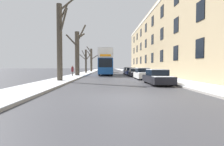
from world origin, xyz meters
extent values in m
plane|color=#424247|center=(0.00, 0.00, 0.00)|extent=(320.00, 320.00, 0.00)
cube|color=gray|center=(-6.04, 53.00, 0.07)|extent=(2.99, 130.00, 0.13)
cube|color=white|center=(-6.04, 53.00, 0.15)|extent=(2.96, 130.00, 0.03)
cube|color=gray|center=(6.04, 53.00, 0.07)|extent=(2.99, 130.00, 0.13)
cube|color=white|center=(6.04, 53.00, 0.15)|extent=(2.96, 130.00, 0.03)
cube|color=tan|center=(12.04, 26.72, 6.36)|extent=(9.00, 50.57, 12.72)
cube|color=black|center=(7.51, 7.25, 3.22)|extent=(0.08, 1.40, 1.80)
cube|color=black|center=(7.51, 12.82, 3.22)|extent=(0.08, 1.40, 1.80)
cube|color=black|center=(7.51, 18.38, 3.22)|extent=(0.08, 1.40, 1.80)
cube|color=black|center=(7.51, 23.94, 3.22)|extent=(0.08, 1.40, 1.80)
cube|color=black|center=(7.51, 29.50, 3.22)|extent=(0.08, 1.40, 1.80)
cube|color=black|center=(7.51, 35.07, 3.22)|extent=(0.08, 1.40, 1.80)
cube|color=black|center=(7.51, 40.63, 3.22)|extent=(0.08, 1.40, 1.80)
cube|color=black|center=(7.51, 46.19, 3.22)|extent=(0.08, 1.40, 1.80)
cube|color=black|center=(7.51, 7.25, 6.62)|extent=(0.08, 1.40, 1.80)
cube|color=black|center=(7.51, 12.82, 6.62)|extent=(0.08, 1.40, 1.80)
cube|color=black|center=(7.51, 18.38, 6.62)|extent=(0.08, 1.40, 1.80)
cube|color=black|center=(7.51, 23.94, 6.62)|extent=(0.08, 1.40, 1.80)
cube|color=black|center=(7.51, 29.50, 6.62)|extent=(0.08, 1.40, 1.80)
cube|color=black|center=(7.51, 35.07, 6.62)|extent=(0.08, 1.40, 1.80)
cube|color=black|center=(7.51, 40.63, 6.62)|extent=(0.08, 1.40, 1.80)
cube|color=black|center=(7.51, 46.19, 6.62)|extent=(0.08, 1.40, 1.80)
cube|color=black|center=(7.51, 18.38, 10.01)|extent=(0.08, 1.40, 1.80)
cube|color=black|center=(7.51, 23.94, 10.01)|extent=(0.08, 1.40, 1.80)
cube|color=black|center=(7.51, 29.50, 10.01)|extent=(0.08, 1.40, 1.80)
cube|color=black|center=(7.51, 35.07, 10.01)|extent=(0.08, 1.40, 1.80)
cube|color=black|center=(7.51, 40.63, 10.01)|extent=(0.08, 1.40, 1.80)
cube|color=black|center=(7.51, 46.19, 10.01)|extent=(0.08, 1.40, 1.80)
cube|color=beige|center=(7.50, 26.72, 12.20)|extent=(0.12, 49.56, 0.44)
cylinder|color=#423A30|center=(-5.76, 9.41, 3.93)|extent=(0.55, 0.55, 7.86)
cylinder|color=#423A30|center=(-5.42, 9.84, 7.12)|extent=(0.93, 1.10, 2.27)
cylinder|color=#423A30|center=(-5.27, 8.97, 5.88)|extent=(1.23, 1.14, 2.69)
cylinder|color=#423A30|center=(-4.72, 9.71, 8.19)|extent=(2.25, 0.82, 2.16)
cylinder|color=#423A30|center=(-5.83, 20.24, 3.62)|extent=(0.72, 0.72, 7.25)
cylinder|color=#423A30|center=(-5.73, 20.80, 5.92)|extent=(0.48, 1.37, 1.96)
cylinder|color=#423A30|center=(-6.76, 20.58, 5.88)|extent=(2.12, 0.97, 2.11)
cylinder|color=#423A30|center=(-5.34, 20.97, 6.63)|extent=(1.25, 1.71, 1.31)
cylinder|color=#423A30|center=(-5.15, 20.26, 6.92)|extent=(1.59, 0.29, 2.98)
cylinder|color=#423A30|center=(-5.83, 32.03, 2.75)|extent=(0.44, 0.44, 5.50)
cylinder|color=#423A30|center=(-5.39, 32.39, 3.70)|extent=(1.06, 0.91, 1.41)
cylinder|color=#423A30|center=(-6.69, 32.17, 3.85)|extent=(1.84, 0.45, 1.56)
cylinder|color=#423A30|center=(-5.21, 32.31, 3.90)|extent=(1.40, 0.74, 1.42)
cylinder|color=#423A30|center=(-6.23, 31.71, 4.39)|extent=(1.01, 0.84, 1.89)
cylinder|color=#423A30|center=(-5.62, 43.45, 3.43)|extent=(0.63, 0.63, 6.86)
cylinder|color=#423A30|center=(-6.27, 43.51, 6.62)|extent=(1.51, 0.36, 1.94)
cylinder|color=#423A30|center=(-6.03, 43.70, 6.22)|extent=(1.11, 0.80, 1.62)
cylinder|color=#423A30|center=(-6.22, 43.81, 5.25)|extent=(1.47, 1.00, 2.00)
cylinder|color=#423A30|center=(-4.50, 43.15, 4.47)|extent=(2.40, 0.83, 1.56)
cylinder|color=#423A30|center=(-5.88, 44.10, 5.03)|extent=(0.78, 1.49, 1.04)
cube|color=#194C99|center=(-1.20, 24.63, 1.67)|extent=(2.47, 10.55, 2.65)
cube|color=silver|center=(-1.20, 24.63, 3.77)|extent=(2.42, 10.34, 1.55)
cube|color=silver|center=(-1.20, 24.63, 4.60)|extent=(2.42, 10.34, 0.12)
cube|color=black|center=(-1.20, 24.63, 2.18)|extent=(2.50, 9.28, 1.38)
cube|color=black|center=(-1.20, 24.63, 3.84)|extent=(2.50, 9.28, 1.17)
cube|color=black|center=(-1.20, 19.37, 2.18)|extent=(2.23, 0.06, 1.45)
cube|color=orange|center=(-1.20, 19.36, 3.38)|extent=(1.73, 0.05, 0.32)
cylinder|color=black|center=(-2.27, 21.46, 0.55)|extent=(0.30, 1.10, 1.10)
cylinder|color=black|center=(-0.13, 21.46, 0.55)|extent=(0.30, 1.10, 1.10)
cylinder|color=black|center=(-2.27, 27.58, 0.55)|extent=(0.30, 1.10, 1.10)
cylinder|color=black|center=(-0.13, 27.58, 0.55)|extent=(0.30, 1.10, 1.10)
cube|color=black|center=(3.47, 6.69, 0.46)|extent=(1.73, 4.52, 0.59)
cube|color=black|center=(3.47, 6.87, 1.02)|extent=(1.49, 2.26, 0.53)
cube|color=white|center=(3.47, 6.87, 1.31)|extent=(1.45, 2.15, 0.05)
cube|color=white|center=(3.47, 5.09, 0.78)|extent=(1.56, 1.18, 0.04)
cylinder|color=black|center=(2.71, 5.34, 0.34)|extent=(0.20, 0.68, 0.68)
cylinder|color=black|center=(4.22, 5.34, 0.34)|extent=(0.20, 0.68, 0.68)
cylinder|color=black|center=(2.71, 8.05, 0.34)|extent=(0.20, 0.68, 0.68)
cylinder|color=black|center=(4.22, 8.05, 0.34)|extent=(0.20, 0.68, 0.68)
cube|color=silver|center=(3.47, 13.03, 0.50)|extent=(1.71, 4.04, 0.65)
cube|color=black|center=(3.47, 13.19, 1.08)|extent=(1.47, 2.02, 0.53)
cube|color=white|center=(3.47, 13.19, 1.39)|extent=(1.43, 1.92, 0.08)
cube|color=white|center=(3.47, 11.59, 0.85)|extent=(1.54, 1.05, 0.06)
cylinder|color=black|center=(2.73, 11.81, 0.30)|extent=(0.20, 0.61, 0.61)
cylinder|color=black|center=(4.21, 11.81, 0.30)|extent=(0.20, 0.61, 0.61)
cylinder|color=black|center=(2.73, 14.24, 0.30)|extent=(0.20, 0.61, 0.61)
cylinder|color=black|center=(4.21, 14.24, 0.30)|extent=(0.20, 0.61, 0.61)
cube|color=black|center=(3.47, 18.82, 0.45)|extent=(1.78, 4.59, 0.55)
cube|color=black|center=(3.47, 19.00, 0.97)|extent=(1.53, 2.30, 0.50)
cube|color=white|center=(3.47, 19.00, 1.26)|extent=(1.50, 2.18, 0.08)
cube|color=white|center=(3.47, 17.19, 0.75)|extent=(1.61, 1.20, 0.07)
cylinder|color=black|center=(2.69, 17.44, 0.32)|extent=(0.20, 0.64, 0.64)
cylinder|color=black|center=(4.25, 17.44, 0.32)|extent=(0.20, 0.64, 0.64)
cylinder|color=black|center=(2.69, 20.20, 0.32)|extent=(0.20, 0.64, 0.64)
cylinder|color=black|center=(4.25, 20.20, 0.32)|extent=(0.20, 0.64, 0.64)
cube|color=navy|center=(3.47, 23.89, 0.46)|extent=(1.85, 3.92, 0.59)
cube|color=black|center=(3.47, 24.04, 1.05)|extent=(1.59, 1.96, 0.60)
cube|color=white|center=(3.47, 24.04, 1.38)|extent=(1.55, 1.86, 0.05)
cube|color=white|center=(3.47, 22.49, 0.78)|extent=(1.66, 1.02, 0.04)
cylinder|color=black|center=(2.66, 22.71, 0.32)|extent=(0.20, 0.64, 0.64)
cylinder|color=black|center=(4.28, 22.71, 0.32)|extent=(0.20, 0.64, 0.64)
cylinder|color=black|center=(2.66, 25.06, 0.32)|extent=(0.20, 0.64, 0.64)
cylinder|color=black|center=(4.28, 25.06, 0.32)|extent=(0.20, 0.64, 0.64)
cube|color=#474C56|center=(3.47, 28.68, 0.51)|extent=(1.78, 4.05, 0.68)
cube|color=black|center=(3.47, 28.84, 1.13)|extent=(1.53, 2.03, 0.57)
cube|color=white|center=(3.47, 28.84, 1.44)|extent=(1.49, 1.92, 0.05)
cube|color=white|center=(3.47, 27.24, 0.87)|extent=(1.60, 1.06, 0.04)
cylinder|color=black|center=(2.69, 27.46, 0.33)|extent=(0.20, 0.67, 0.67)
cylinder|color=black|center=(4.25, 27.46, 0.33)|extent=(0.20, 0.67, 0.67)
cylinder|color=black|center=(2.69, 29.89, 0.33)|extent=(0.20, 0.67, 0.67)
cylinder|color=black|center=(4.25, 29.89, 0.33)|extent=(0.20, 0.67, 0.67)
cube|color=white|center=(-1.21, 38.62, 1.33)|extent=(2.09, 5.68, 2.21)
cube|color=black|center=(-1.21, 35.80, 1.85)|extent=(1.84, 0.06, 0.97)
cylinder|color=black|center=(-2.13, 36.80, 0.34)|extent=(0.22, 0.68, 0.68)
cylinder|color=black|center=(-0.28, 36.80, 0.34)|extent=(0.22, 0.68, 0.68)
cylinder|color=black|center=(-2.13, 40.44, 0.34)|extent=(0.22, 0.68, 0.68)
cylinder|color=black|center=(-0.28, 40.44, 0.34)|extent=(0.22, 0.68, 0.68)
cylinder|color=#4C4742|center=(-6.29, 18.66, 0.40)|extent=(0.18, 0.18, 0.80)
cylinder|color=#4C4742|center=(-6.34, 18.82, 0.40)|extent=(0.18, 0.18, 0.80)
cylinder|color=#59191E|center=(-6.32, 18.74, 1.14)|extent=(0.37, 0.37, 0.69)
sphere|color=#8C6647|center=(-6.32, 18.74, 1.60)|extent=(0.22, 0.22, 0.22)
camera|label=1|loc=(-0.95, -8.48, 1.55)|focal=28.00mm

